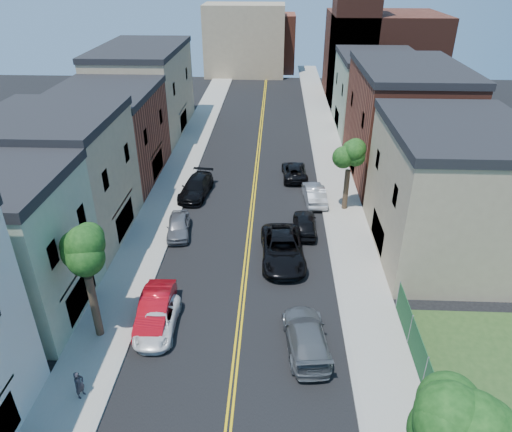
# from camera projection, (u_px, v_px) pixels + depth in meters

# --- Properties ---
(sidewalk_left) EXTENTS (3.20, 100.00, 0.15)m
(sidewalk_left) POSITION_uv_depth(u_px,v_px,m) (183.00, 161.00, 49.48)
(sidewalk_left) COLOR gray
(sidewalk_left) RESTS_ON ground
(sidewalk_right) EXTENTS (3.20, 100.00, 0.15)m
(sidewalk_right) POSITION_uv_depth(u_px,v_px,m) (332.00, 164.00, 48.87)
(sidewalk_right) COLOR gray
(sidewalk_right) RESTS_ON ground
(curb_left) EXTENTS (0.30, 100.00, 0.15)m
(curb_left) POSITION_uv_depth(u_px,v_px,m) (199.00, 161.00, 49.42)
(curb_left) COLOR gray
(curb_left) RESTS_ON ground
(curb_right) EXTENTS (0.30, 100.00, 0.15)m
(curb_right) POSITION_uv_depth(u_px,v_px,m) (316.00, 163.00, 48.94)
(curb_right) COLOR gray
(curb_right) RESTS_ON ground
(bldg_left_tan_near) EXTENTS (9.00, 10.00, 9.00)m
(bldg_left_tan_near) POSITION_uv_depth(u_px,v_px,m) (59.00, 182.00, 34.47)
(bldg_left_tan_near) COLOR #998466
(bldg_left_tan_near) RESTS_ON ground
(bldg_left_brick) EXTENTS (9.00, 12.00, 8.00)m
(bldg_left_brick) POSITION_uv_depth(u_px,v_px,m) (108.00, 138.00, 44.32)
(bldg_left_brick) COLOR brown
(bldg_left_brick) RESTS_ON ground
(bldg_left_tan_far) EXTENTS (9.00, 16.00, 9.50)m
(bldg_left_tan_far) POSITION_uv_depth(u_px,v_px,m) (144.00, 92.00, 56.18)
(bldg_left_tan_far) COLOR #998466
(bldg_left_tan_far) RESTS_ON ground
(bldg_right_tan) EXTENTS (9.00, 12.00, 9.00)m
(bldg_right_tan) POSITION_uv_depth(u_px,v_px,m) (448.00, 195.00, 32.52)
(bldg_right_tan) COLOR #998466
(bldg_right_tan) RESTS_ON ground
(bldg_right_brick) EXTENTS (9.00, 14.00, 10.00)m
(bldg_right_brick) POSITION_uv_depth(u_px,v_px,m) (403.00, 125.00, 44.50)
(bldg_right_brick) COLOR brown
(bldg_right_brick) RESTS_ON ground
(bldg_right_palegrn) EXTENTS (9.00, 12.00, 8.50)m
(bldg_right_palegrn) POSITION_uv_depth(u_px,v_px,m) (376.00, 95.00, 57.09)
(bldg_right_palegrn) COLOR gray
(bldg_right_palegrn) RESTS_ON ground
(church) EXTENTS (16.20, 14.20, 22.60)m
(church) POSITION_uv_depth(u_px,v_px,m) (376.00, 48.00, 68.71)
(church) COLOR #4C2319
(church) RESTS_ON ground
(backdrop_left) EXTENTS (14.00, 8.00, 12.00)m
(backdrop_left) POSITION_uv_depth(u_px,v_px,m) (245.00, 40.00, 83.14)
(backdrop_left) COLOR #998466
(backdrop_left) RESTS_ON ground
(backdrop_center) EXTENTS (10.00, 8.00, 10.00)m
(backdrop_center) POSITION_uv_depth(u_px,v_px,m) (267.00, 43.00, 86.97)
(backdrop_center) COLOR brown
(backdrop_center) RESTS_ON ground
(fence_right) EXTENTS (0.04, 15.00, 1.90)m
(fence_right) POSITION_uv_depth(u_px,v_px,m) (434.00, 398.00, 21.68)
(fence_right) COLOR #143F1E
(fence_right) RESTS_ON sidewalk_right
(tree_left_mid) EXTENTS (5.20, 5.20, 9.29)m
(tree_left_mid) POSITION_uv_depth(u_px,v_px,m) (80.00, 238.00, 23.62)
(tree_left_mid) COLOR #34241A
(tree_left_mid) RESTS_ON sidewalk_left
(tree_right_corner) EXTENTS (5.80, 5.80, 10.35)m
(tree_right_corner) POSITION_uv_depth(u_px,v_px,m) (472.00, 405.00, 13.93)
(tree_right_corner) COLOR #34241A
(tree_right_corner) RESTS_ON sidewalk_right
(tree_right_far) EXTENTS (4.40, 4.40, 8.03)m
(tree_right_far) POSITION_uv_depth(u_px,v_px,m) (351.00, 146.00, 37.39)
(tree_right_far) COLOR #34241A
(tree_right_far) RESTS_ON sidewalk_right
(red_sedan) EXTENTS (1.86, 4.99, 1.63)m
(red_sedan) POSITION_uv_depth(u_px,v_px,m) (156.00, 308.00, 27.62)
(red_sedan) COLOR red
(red_sedan) RESTS_ON ground
(white_pickup) EXTENTS (2.22, 4.64, 1.28)m
(white_pickup) POSITION_uv_depth(u_px,v_px,m) (157.00, 321.00, 26.89)
(white_pickup) COLOR silver
(white_pickup) RESTS_ON ground
(grey_car_left) EXTENTS (2.23, 4.43, 1.45)m
(grey_car_left) POSITION_uv_depth(u_px,v_px,m) (179.00, 226.00, 36.27)
(grey_car_left) COLOR #5B5D63
(grey_car_left) RESTS_ON ground
(black_car_left) EXTENTS (2.95, 5.82, 1.62)m
(black_car_left) POSITION_uv_depth(u_px,v_px,m) (196.00, 187.00, 42.19)
(black_car_left) COLOR black
(black_car_left) RESTS_ON ground
(grey_car_right) EXTENTS (2.81, 5.70, 1.59)m
(grey_car_right) POSITION_uv_depth(u_px,v_px,m) (306.00, 336.00, 25.62)
(grey_car_right) COLOR #55595D
(grey_car_right) RESTS_ON ground
(black_car_right) EXTENTS (1.79, 4.40, 1.49)m
(black_car_right) POSITION_uv_depth(u_px,v_px,m) (305.00, 223.00, 36.59)
(black_car_right) COLOR black
(black_car_right) RESTS_ON ground
(silver_car_right) EXTENTS (2.06, 4.85, 1.56)m
(silver_car_right) POSITION_uv_depth(u_px,v_px,m) (314.00, 194.00, 41.09)
(silver_car_right) COLOR #B1B3B9
(silver_car_right) RESTS_ON ground
(dark_car_right_far) EXTENTS (2.55, 5.07, 1.38)m
(dark_car_right_far) POSITION_uv_depth(u_px,v_px,m) (294.00, 171.00, 45.65)
(dark_car_right_far) COLOR black
(dark_car_right_far) RESTS_ON ground
(black_suv_lane) EXTENTS (3.32, 6.59, 1.79)m
(black_suv_lane) POSITION_uv_depth(u_px,v_px,m) (283.00, 249.00, 33.09)
(black_suv_lane) COLOR black
(black_suv_lane) RESTS_ON ground
(pedestrian_left) EXTENTS (0.55, 0.66, 1.54)m
(pedestrian_left) POSITION_uv_depth(u_px,v_px,m) (79.00, 385.00, 22.56)
(pedestrian_left) COLOR #24232A
(pedestrian_left) RESTS_ON sidewalk_left
(pedestrian_right) EXTENTS (1.11, 0.98, 1.91)m
(pedestrian_right) POSITION_uv_depth(u_px,v_px,m) (416.00, 429.00, 20.22)
(pedestrian_right) COLOR maroon
(pedestrian_right) RESTS_ON sidewalk_right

